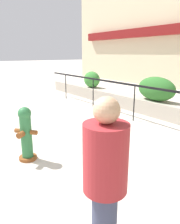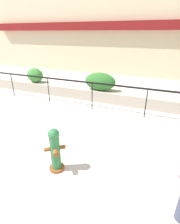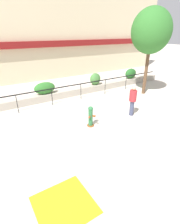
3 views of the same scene
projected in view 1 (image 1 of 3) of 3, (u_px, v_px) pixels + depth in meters
The scene contains 4 objects.
hedge_bush_0 at pixel (92, 79), 10.24m from camera, with size 0.92×0.65×0.74m, color #387F33.
hedge_bush_1 at pixel (156, 89), 7.34m from camera, with size 1.46×0.67×0.81m, color #2D6B28.
fire_hydrant at pixel (26, 133), 4.26m from camera, with size 0.49×0.49×1.08m.
pedestrian at pixel (105, 178), 1.94m from camera, with size 0.54×0.54×1.73m.
Camera 1 is at (2.43, -0.05, 2.06)m, focal length 35.00 mm.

